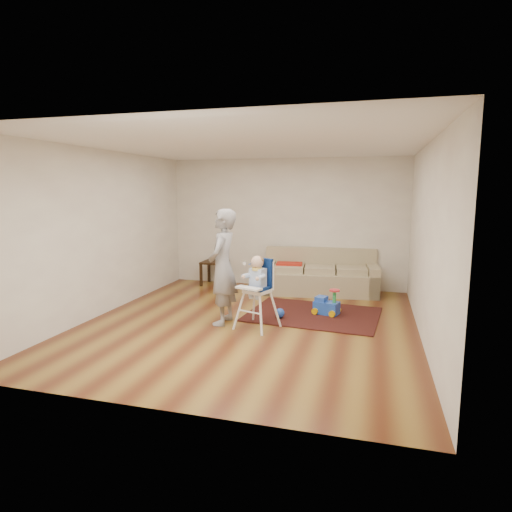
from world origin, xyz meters
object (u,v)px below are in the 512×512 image
(sofa, at_px, (320,271))
(high_chair, at_px, (257,293))
(side_table, at_px, (215,273))
(ride_on_toy, at_px, (327,301))
(toy_ball, at_px, (280,313))
(adult, at_px, (223,267))

(sofa, distance_m, high_chair, 2.55)
(sofa, height_order, side_table, sofa)
(ride_on_toy, bearing_deg, side_table, 163.28)
(sofa, distance_m, toy_ball, 2.00)
(sofa, xyz_separation_m, adult, (-1.19, -2.39, 0.45))
(adult, bearing_deg, side_table, -157.51)
(ride_on_toy, distance_m, toy_ball, 0.83)
(ride_on_toy, relative_size, toy_ball, 2.81)
(toy_ball, relative_size, high_chair, 0.14)
(side_table, relative_size, ride_on_toy, 1.20)
(ride_on_toy, distance_m, adult, 1.86)
(high_chair, bearing_deg, toy_ball, 86.35)
(side_table, xyz_separation_m, ride_on_toy, (2.60, -1.65, -0.03))
(sofa, distance_m, adult, 2.70)
(toy_ball, bearing_deg, side_table, 132.48)
(toy_ball, bearing_deg, high_chair, -112.71)
(ride_on_toy, bearing_deg, sofa, 117.11)
(side_table, distance_m, adult, 2.84)
(side_table, bearing_deg, adult, -66.41)
(sofa, height_order, high_chair, high_chair)
(high_chair, xyz_separation_m, adult, (-0.57, 0.09, 0.35))
(high_chair, distance_m, adult, 0.68)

